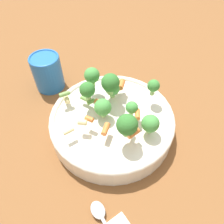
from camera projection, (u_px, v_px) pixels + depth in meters
The scene contains 4 objects.
ground_plane at pixel (112, 129), 0.56m from camera, with size 3.00×3.00×0.00m, color brown.
bowl at pixel (112, 122), 0.53m from camera, with size 0.30×0.30×0.05m.
pasta_salad at pixel (114, 99), 0.49m from camera, with size 0.24×0.22×0.08m.
cup at pixel (47, 72), 0.62m from camera, with size 0.08×0.08×0.10m.
Camera 1 is at (0.19, 0.27, 0.45)m, focal length 35.00 mm.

